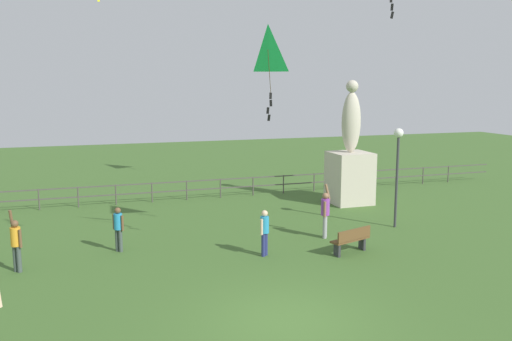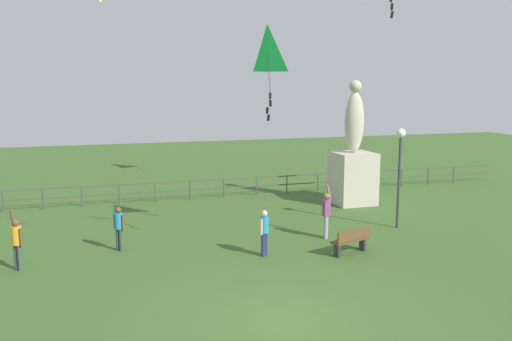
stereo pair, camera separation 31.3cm
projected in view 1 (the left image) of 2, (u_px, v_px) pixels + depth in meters
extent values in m
plane|color=#3D6028|center=(286.00, 321.00, 12.72)|extent=(80.00, 80.00, 0.00)
cube|color=beige|center=(350.00, 178.00, 25.11)|extent=(1.79, 1.79, 2.41)
ellipsoid|color=beige|center=(351.00, 122.00, 24.70)|extent=(0.90, 0.76, 2.79)
sphere|color=beige|center=(352.00, 86.00, 24.43)|extent=(0.56, 0.56, 0.56)
cylinder|color=#38383D|center=(397.00, 182.00, 20.78)|extent=(0.10, 0.10, 3.55)
sphere|color=white|center=(399.00, 133.00, 20.47)|extent=(0.36, 0.36, 0.36)
cube|color=brown|center=(350.00, 239.00, 17.80)|extent=(1.55, 0.87, 0.06)
cube|color=brown|center=(354.00, 234.00, 17.63)|extent=(1.44, 0.54, 0.36)
cube|color=#333338|center=(337.00, 249.00, 17.48)|extent=(0.08, 0.36, 0.45)
cube|color=#333338|center=(362.00, 243.00, 18.20)|extent=(0.08, 0.36, 0.45)
cylinder|color=#3F4C47|center=(15.00, 258.00, 16.02)|extent=(0.14, 0.14, 0.80)
cylinder|color=#3F4C47|center=(19.00, 259.00, 15.95)|extent=(0.14, 0.14, 0.80)
cylinder|color=orange|center=(16.00, 237.00, 15.88)|extent=(0.29, 0.29, 0.57)
sphere|color=brown|center=(15.00, 224.00, 15.81)|extent=(0.22, 0.22, 0.22)
cylinder|color=brown|center=(11.00, 219.00, 15.93)|extent=(0.17, 0.17, 0.55)
cylinder|color=brown|center=(20.00, 239.00, 15.79)|extent=(0.09, 0.09, 0.54)
cylinder|color=navy|center=(266.00, 244.00, 17.55)|extent=(0.13, 0.13, 0.77)
cylinder|color=navy|center=(263.00, 245.00, 17.43)|extent=(0.13, 0.13, 0.77)
cylinder|color=#268CBF|center=(265.00, 225.00, 17.38)|extent=(0.28, 0.28, 0.55)
sphere|color=beige|center=(265.00, 213.00, 17.32)|extent=(0.21, 0.21, 0.21)
cylinder|color=beige|center=(267.00, 224.00, 17.55)|extent=(0.08, 0.08, 0.52)
cylinder|color=beige|center=(262.00, 227.00, 17.23)|extent=(0.08, 0.08, 0.52)
cylinder|color=#99999E|center=(325.00, 226.00, 19.62)|extent=(0.14, 0.14, 0.85)
cylinder|color=#99999E|center=(325.00, 227.00, 19.46)|extent=(0.14, 0.14, 0.85)
cylinder|color=purple|center=(325.00, 207.00, 19.42)|extent=(0.31, 0.31, 0.60)
sphere|color=#8C6647|center=(326.00, 196.00, 19.36)|extent=(0.23, 0.23, 0.23)
cylinder|color=#8C6647|center=(328.00, 192.00, 19.52)|extent=(0.24, 0.20, 0.57)
cylinder|color=#8C6647|center=(325.00, 209.00, 19.23)|extent=(0.09, 0.09, 0.57)
cylinder|color=#3F4C47|center=(117.00, 240.00, 17.97)|extent=(0.13, 0.13, 0.76)
cylinder|color=#3F4C47|center=(121.00, 241.00, 17.90)|extent=(0.13, 0.13, 0.76)
cylinder|color=#268CBF|center=(118.00, 221.00, 17.83)|extent=(0.28, 0.28, 0.54)
sphere|color=brown|center=(118.00, 211.00, 17.77)|extent=(0.21, 0.21, 0.21)
cylinder|color=brown|center=(114.00, 222.00, 17.92)|extent=(0.08, 0.08, 0.51)
cylinder|color=brown|center=(122.00, 223.00, 17.75)|extent=(0.08, 0.08, 0.51)
pyramid|color=#1EB759|center=(268.00, 50.00, 15.75)|extent=(0.98, 0.91, 1.37)
cylinder|color=#4C381E|center=(269.00, 73.00, 16.15)|extent=(0.31, 0.54, 1.37)
cube|color=black|center=(271.00, 96.00, 16.29)|extent=(0.09, 0.04, 0.20)
cube|color=black|center=(271.00, 103.00, 16.34)|extent=(0.09, 0.01, 0.20)
cube|color=black|center=(268.00, 111.00, 16.28)|extent=(0.09, 0.02, 0.20)
cube|color=black|center=(269.00, 118.00, 16.35)|extent=(0.09, 0.05, 0.20)
cube|color=black|center=(392.00, 7.00, 15.47)|extent=(0.09, 0.04, 0.20)
cube|color=black|center=(392.00, 15.00, 15.52)|extent=(0.11, 0.03, 0.21)
cylinder|color=#4C4742|center=(39.00, 199.00, 23.83)|extent=(0.06, 0.06, 0.95)
cylinder|color=#4C4742|center=(78.00, 197.00, 24.34)|extent=(0.06, 0.06, 0.95)
cylinder|color=#4C4742|center=(116.00, 195.00, 24.85)|extent=(0.06, 0.06, 0.95)
cylinder|color=#4C4742|center=(152.00, 192.00, 25.36)|extent=(0.06, 0.06, 0.95)
cylinder|color=#4C4742|center=(187.00, 190.00, 25.87)|extent=(0.06, 0.06, 0.95)
cylinder|color=#4C4742|center=(220.00, 188.00, 26.39)|extent=(0.06, 0.06, 0.95)
cylinder|color=#4C4742|center=(253.00, 186.00, 26.91)|extent=(0.06, 0.06, 0.95)
cylinder|color=#4C4742|center=(283.00, 184.00, 27.41)|extent=(0.06, 0.06, 0.95)
cylinder|color=#4C4742|center=(314.00, 182.00, 27.94)|extent=(0.06, 0.06, 0.95)
cylinder|color=#4C4742|center=(343.00, 181.00, 28.45)|extent=(0.06, 0.06, 0.95)
cylinder|color=#4C4742|center=(370.00, 179.00, 28.96)|extent=(0.06, 0.06, 0.95)
cylinder|color=#4C4742|center=(397.00, 177.00, 29.47)|extent=(0.06, 0.06, 0.95)
cylinder|color=#4C4742|center=(423.00, 176.00, 29.99)|extent=(0.06, 0.06, 0.95)
cylinder|color=#4C4742|center=(448.00, 174.00, 30.51)|extent=(0.06, 0.06, 0.95)
cube|color=#4C4742|center=(180.00, 182.00, 25.70)|extent=(36.00, 0.05, 0.05)
cube|color=#4C4742|center=(180.00, 191.00, 25.77)|extent=(36.00, 0.05, 0.05)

